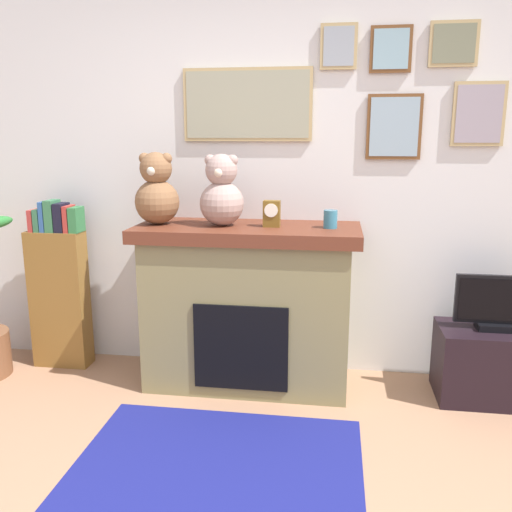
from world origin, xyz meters
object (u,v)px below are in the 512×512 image
(mantel_clock, at_px, (272,214))
(television, at_px, (496,305))
(tv_stand, at_px, (490,364))
(candle_jar, at_px, (330,219))
(teddy_bear_grey, at_px, (157,192))
(teddy_bear_tan, at_px, (222,194))
(fireplace, at_px, (248,305))
(bookshelf, at_px, (59,290))

(mantel_clock, bearing_deg, television, -0.11)
(tv_stand, height_order, television, television)
(candle_jar, height_order, teddy_bear_grey, teddy_bear_grey)
(teddy_bear_grey, bearing_deg, mantel_clock, -0.06)
(teddy_bear_tan, bearing_deg, candle_jar, 0.05)
(teddy_bear_tan, bearing_deg, mantel_clock, -0.13)
(mantel_clock, distance_m, teddy_bear_grey, 0.73)
(fireplace, distance_m, television, 1.50)
(fireplace, distance_m, teddy_bear_grey, 0.91)
(tv_stand, distance_m, teddy_bear_grey, 2.30)
(tv_stand, bearing_deg, fireplace, 179.23)
(candle_jar, bearing_deg, television, -0.22)
(fireplace, bearing_deg, television, -0.82)
(fireplace, relative_size, teddy_bear_tan, 3.16)
(television, relative_size, teddy_bear_grey, 1.07)
(bookshelf, xyz_separation_m, candle_jar, (1.84, -0.10, 0.55))
(television, distance_m, mantel_clock, 1.44)
(teddy_bear_grey, xyz_separation_m, teddy_bear_tan, (0.41, 0.00, -0.00))
(fireplace, bearing_deg, bookshelf, 176.56)
(fireplace, distance_m, candle_jar, 0.76)
(bookshelf, height_order, candle_jar, bookshelf)
(bookshelf, relative_size, teddy_bear_tan, 2.66)
(bookshelf, relative_size, candle_jar, 10.71)
(fireplace, height_order, candle_jar, candle_jar)
(tv_stand, xyz_separation_m, candle_jar, (-0.99, 0.00, 0.87))
(bookshelf, bearing_deg, teddy_bear_tan, -4.79)
(fireplace, bearing_deg, teddy_bear_grey, -178.16)
(fireplace, xyz_separation_m, television, (1.50, -0.02, 0.08))
(television, bearing_deg, tv_stand, 90.00)
(candle_jar, height_order, mantel_clock, mantel_clock)
(candle_jar, relative_size, mantel_clock, 0.68)
(tv_stand, relative_size, television, 1.32)
(teddy_bear_grey, height_order, teddy_bear_tan, teddy_bear_grey)
(fireplace, relative_size, television, 2.90)
(teddy_bear_grey, relative_size, teddy_bear_tan, 1.02)
(television, bearing_deg, mantel_clock, 179.89)
(teddy_bear_tan, bearing_deg, television, -0.11)
(fireplace, distance_m, bookshelf, 1.33)
(fireplace, bearing_deg, teddy_bear_tan, -173.41)
(mantel_clock, bearing_deg, teddy_bear_tan, 179.87)
(mantel_clock, relative_size, teddy_bear_grey, 0.36)
(bookshelf, bearing_deg, tv_stand, -2.03)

